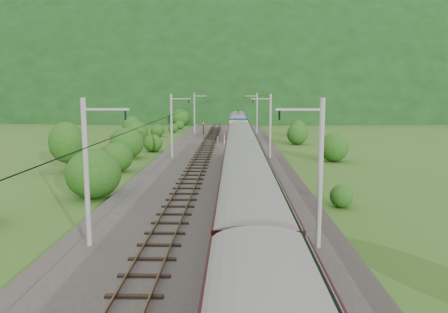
{
  "coord_description": "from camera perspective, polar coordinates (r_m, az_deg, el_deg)",
  "views": [
    {
      "loc": [
        1.65,
        -22.63,
        8.63
      ],
      "look_at": [
        0.74,
        17.59,
        2.6
      ],
      "focal_mm": 35.0,
      "sensor_mm": 36.0,
      "label": 1
    }
  ],
  "objects": [
    {
      "name": "catenary_left",
      "position": [
        55.33,
        -6.79,
        4.18
      ],
      "size": [
        2.54,
        192.28,
        8.0
      ],
      "color": "gray",
      "rests_on": "railbed"
    },
    {
      "name": "overhead_wires",
      "position": [
        32.71,
        -1.6,
        5.84
      ],
      "size": [
        4.83,
        198.0,
        0.03
      ],
      "color": "black",
      "rests_on": "ground"
    },
    {
      "name": "vegetation_right",
      "position": [
        46.47,
        15.24,
        -0.65
      ],
      "size": [
        7.14,
        104.22,
        3.2
      ],
      "color": "#1B4512",
      "rests_on": "ground"
    },
    {
      "name": "ground",
      "position": [
        24.27,
        -2.74,
        -12.31
      ],
      "size": [
        600.0,
        600.0,
        0.0
      ],
      "primitive_type": "plane",
      "color": "#2E581B",
      "rests_on": "ground"
    },
    {
      "name": "track_left",
      "position": [
        33.9,
        -5.63,
        -5.62
      ],
      "size": [
        2.4,
        220.0,
        0.27
      ],
      "color": "brown",
      "rests_on": "railbed"
    },
    {
      "name": "railbed",
      "position": [
        33.75,
        -1.55,
        -6.03
      ],
      "size": [
        14.0,
        220.0,
        0.3
      ],
      "primitive_type": "cube",
      "color": "#38332D",
      "rests_on": "ground"
    },
    {
      "name": "hazard_post_near",
      "position": [
        64.67,
        -0.83,
        1.88
      ],
      "size": [
        0.18,
        0.18,
        1.69
      ],
      "primitive_type": "cylinder",
      "color": "red",
      "rests_on": "railbed"
    },
    {
      "name": "catenary_right",
      "position": [
        54.97,
        5.98,
        4.17
      ],
      "size": [
        2.54,
        192.28,
        8.0
      ],
      "color": "gray",
      "rests_on": "railbed"
    },
    {
      "name": "signal",
      "position": [
        84.03,
        -2.71,
        3.78
      ],
      "size": [
        0.26,
        0.26,
        2.36
      ],
      "color": "black",
      "rests_on": "railbed"
    },
    {
      "name": "hazard_post_far",
      "position": [
        68.09,
        0.06,
        2.21
      ],
      "size": [
        0.18,
        0.18,
        1.68
      ],
      "primitive_type": "cylinder",
      "color": "red",
      "rests_on": "railbed"
    },
    {
      "name": "mountain_main",
      "position": [
        282.76,
        0.97,
        6.78
      ],
      "size": [
        504.0,
        360.0,
        244.0
      ],
      "primitive_type": "ellipsoid",
      "color": "black",
      "rests_on": "ground"
    },
    {
      "name": "track_right",
      "position": [
        33.67,
        2.55,
        -5.69
      ],
      "size": [
        2.4,
        220.0,
        0.27
      ],
      "color": "brown",
      "rests_on": "railbed"
    },
    {
      "name": "train",
      "position": [
        13.36,
        4.56,
        -14.02
      ],
      "size": [
        2.97,
        140.59,
        5.16
      ],
      "color": "black",
      "rests_on": "ground"
    },
    {
      "name": "mountain_ridge",
      "position": [
        344.91,
        -19.49,
        6.61
      ],
      "size": [
        336.0,
        280.0,
        132.0
      ],
      "primitive_type": "ellipsoid",
      "color": "black",
      "rests_on": "ground"
    },
    {
      "name": "vegetation_left",
      "position": [
        44.01,
        -18.98,
        -0.41
      ],
      "size": [
        12.49,
        143.85,
        6.32
      ],
      "color": "#1B4512",
      "rests_on": "ground"
    }
  ]
}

